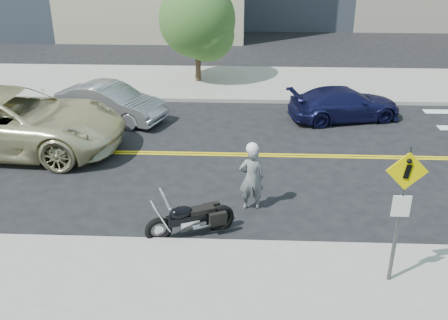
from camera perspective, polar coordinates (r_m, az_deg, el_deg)
ground_plane at (r=16.70m, az=-1.83°, el=0.65°), size 120.00×120.00×0.00m
sidewalk_near at (r=10.36m, az=-4.95°, el=-16.58°), size 60.00×5.00×0.15m
sidewalk_far at (r=23.68m, az=-0.51°, el=8.42°), size 60.00×5.00×0.15m
pedestrian_sign at (r=10.58m, az=18.75°, el=-4.45°), size 0.78×0.08×3.00m
motorcyclist at (r=13.30m, az=3.02°, el=-1.77°), size 0.68×0.49×1.85m
motorcycle at (r=12.35m, az=-3.67°, el=-5.57°), size 2.20×1.41×1.29m
suv at (r=17.96m, az=-22.02°, el=3.95°), size 7.24×3.67×1.96m
parked_car_silver at (r=19.73m, az=-12.21°, el=6.14°), size 4.31×2.79×1.34m
parked_car_blue at (r=19.87m, az=12.99°, el=5.98°), size 4.41×2.61×1.20m
tree_far_a at (r=23.13m, az=-2.95°, el=15.03°), size 3.29×3.29×4.49m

